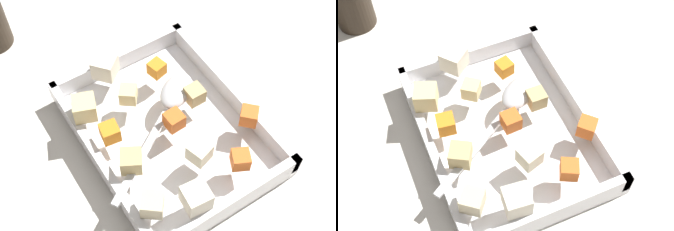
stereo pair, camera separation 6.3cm
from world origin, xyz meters
The scene contains 16 objects.
ground_plane centered at (0.00, 0.00, 0.00)m, with size 4.00×4.00×0.00m, color beige.
baking_dish centered at (0.01, 0.00, 0.01)m, with size 0.31×0.24×0.05m.
carrot_chunk_back_center centered at (0.12, 0.04, 0.06)m, with size 0.02×0.02×0.02m, color orange.
carrot_chunk_heap_top centered at (-0.01, -0.09, 0.06)m, with size 0.02×0.02×0.02m, color orange.
carrot_chunk_heap_side centered at (0.02, 0.00, 0.06)m, with size 0.02×0.02×0.02m, color orange.
carrot_chunk_far_left centered at (0.07, 0.09, 0.06)m, with size 0.02×0.02×0.02m, color orange.
carrot_chunk_corner_nw centered at (-0.07, 0.03, 0.06)m, with size 0.02×0.02×0.02m, color orange.
potato_chunk_rim_edge centered at (0.00, 0.05, 0.06)m, with size 0.02×0.02×0.02m, color tan.
potato_chunk_near_right centered at (-0.05, -0.03, 0.06)m, with size 0.02×0.02×0.02m, color #E0CC89.
potato_chunk_near_spoon centered at (-0.06, -0.10, 0.06)m, with size 0.03×0.03×0.03m, color #E0CC89.
potato_chunk_corner_sw centered at (0.08, 0.00, 0.06)m, with size 0.03×0.03×0.03m, color beige.
potato_chunk_corner_se centered at (0.05, -0.08, 0.06)m, with size 0.03×0.03×0.03m, color tan.
potato_chunk_mid_right centered at (0.11, -0.09, 0.06)m, with size 0.03×0.03×0.03m, color beige.
parsnip_chunk_center centered at (-0.11, -0.04, 0.06)m, with size 0.03×0.03×0.03m, color silver.
parsnip_chunk_front_center centered at (0.14, -0.04, 0.06)m, with size 0.03×0.03×0.03m, color silver.
serving_spoon centered at (-0.01, 0.02, 0.06)m, with size 0.15×0.21×0.02m.
Camera 1 is at (0.33, -0.21, 0.61)m, focal length 50.77 mm.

